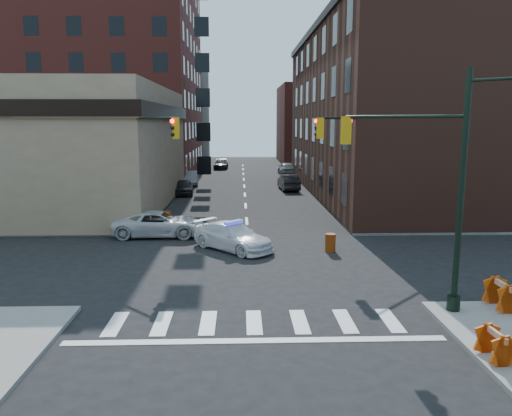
{
  "coord_description": "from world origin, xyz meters",
  "views": [
    {
      "loc": [
        -0.44,
        -22.2,
        6.49
      ],
      "look_at": [
        0.36,
        2.4,
        2.2
      ],
      "focal_mm": 35.0,
      "sensor_mm": 36.0,
      "label": 1
    }
  ],
  "objects": [
    {
      "name": "pedestrian_a",
      "position": [
        -10.83,
        8.84,
        0.99
      ],
      "size": [
        0.73,
        0.7,
        1.68
      ],
      "primitive_type": "imported",
      "rotation": [
        0.0,
        0.0,
        -0.66
      ],
      "color": "black",
      "rests_on": "sidewalk_nw"
    },
    {
      "name": "tree_ne_far",
      "position": [
        7.5,
        34.0,
        3.49
      ],
      "size": [
        3.0,
        3.0,
        4.85
      ],
      "color": "black",
      "rests_on": "sidewalk_ne"
    },
    {
      "name": "signal_pole_nw",
      "position": [
        -5.85,
        5.34,
        4.34
      ],
      "size": [
        3.58,
        3.67,
        8.0
      ],
      "rotation": [
        0.0,
        0.0,
        -0.79
      ],
      "color": "black",
      "rests_on": "sidewalk_nw"
    },
    {
      "name": "signal_pole_se",
      "position": [
        6.04,
        -5.52,
        4.61
      ],
      "size": [
        5.4,
        5.27,
        8.0
      ],
      "rotation": [
        0.0,
        0.0,
        2.36
      ],
      "color": "black",
      "rests_on": "sidewalk_se"
    },
    {
      "name": "barricade_nw_a",
      "position": [
        -6.5,
        5.7,
        0.55
      ],
      "size": [
        1.16,
        0.77,
        0.79
      ],
      "primitive_type": null,
      "rotation": [
        0.0,
        0.0,
        -0.25
      ],
      "color": "#EE4E0B",
      "rests_on": "sidewalk_nw"
    },
    {
      "name": "parked_car_wdeep",
      "position": [
        -3.02,
        46.57,
        0.65
      ],
      "size": [
        2.03,
        4.58,
        1.31
      ],
      "primitive_type": "imported",
      "rotation": [
        0.0,
        0.0,
        -0.04
      ],
      "color": "black",
      "rests_on": "ground"
    },
    {
      "name": "sidewalk_nw",
      "position": [
        -23.0,
        32.75,
        0.07
      ],
      "size": [
        34.0,
        54.5,
        0.15
      ],
      "primitive_type": "cube",
      "color": "gray",
      "rests_on": "ground"
    },
    {
      "name": "parked_car_wnear",
      "position": [
        -5.45,
        22.19,
        0.67
      ],
      "size": [
        1.91,
        4.07,
        1.35
      ],
      "primitive_type": "imported",
      "rotation": [
        0.0,
        0.0,
        0.08
      ],
      "color": "black",
      "rests_on": "ground"
    },
    {
      "name": "apartment_block",
      "position": [
        -18.5,
        40.0,
        12.0
      ],
      "size": [
        25.0,
        25.0,
        24.0
      ],
      "primitive_type": "cube",
      "color": "maroon",
      "rests_on": "ground"
    },
    {
      "name": "signal_pole_ne",
      "position": [
        5.84,
        5.35,
        4.34
      ],
      "size": [
        3.67,
        3.58,
        8.0
      ],
      "rotation": [
        0.0,
        0.0,
        -2.36
      ],
      "color": "black",
      "rests_on": "sidewalk_ne"
    },
    {
      "name": "pedestrian_c",
      "position": [
        -11.62,
        9.87,
        1.08
      ],
      "size": [
        1.18,
        0.79,
        1.87
      ],
      "primitive_type": "imported",
      "rotation": [
        0.0,
        0.0,
        0.33
      ],
      "color": "#202631",
      "rests_on": "sidewalk_nw"
    },
    {
      "name": "filler_nw",
      "position": [
        -16.0,
        62.0,
        8.0
      ],
      "size": [
        20.0,
        18.0,
        16.0
      ],
      "primitive_type": "cube",
      "color": "brown",
      "rests_on": "ground"
    },
    {
      "name": "pickup",
      "position": [
        -5.05,
        5.8,
        0.73
      ],
      "size": [
        5.27,
        2.49,
        1.45
      ],
      "primitive_type": "imported",
      "rotation": [
        0.0,
        0.0,
        1.59
      ],
      "color": "silver",
      "rests_on": "ground"
    },
    {
      "name": "parked_car_wfar",
      "position": [
        -5.5,
        29.38,
        0.69
      ],
      "size": [
        1.75,
        4.28,
        1.38
      ],
      "primitive_type": "imported",
      "rotation": [
        0.0,
        0.0,
        0.07
      ],
      "color": "gray",
      "rests_on": "ground"
    },
    {
      "name": "barrel_road",
      "position": [
        4.1,
        2.04,
        0.46
      ],
      "size": [
        0.6,
        0.6,
        0.93
      ],
      "primitive_type": "cylinder",
      "rotation": [
        0.0,
        0.0,
        0.17
      ],
      "color": "#BE3308",
      "rests_on": "ground"
    },
    {
      "name": "commercial_row_ne",
      "position": [
        13.0,
        22.5,
        7.0
      ],
      "size": [
        14.0,
        34.0,
        14.0
      ],
      "primitive_type": "cube",
      "color": "#4B281E",
      "rests_on": "ground"
    },
    {
      "name": "barricade_se_a",
      "position": [
        8.5,
        -6.2,
        0.62
      ],
      "size": [
        0.64,
        1.27,
        0.95
      ],
      "primitive_type": null,
      "rotation": [
        0.0,
        0.0,
        1.58
      ],
      "color": "orange",
      "rests_on": "sidewalk_se"
    },
    {
      "name": "ground",
      "position": [
        0.0,
        0.0,
        0.0
      ],
      "size": [
        140.0,
        140.0,
        0.0
      ],
      "primitive_type": "plane",
      "color": "black",
      "rests_on": "ground"
    },
    {
      "name": "bank_building",
      "position": [
        -17.0,
        16.5,
        4.5
      ],
      "size": [
        22.0,
        22.0,
        9.0
      ],
      "primitive_type": "cube",
      "color": "#978063",
      "rests_on": "ground"
    },
    {
      "name": "parked_car_efar",
      "position": [
        5.33,
        39.16,
        0.77
      ],
      "size": [
        1.98,
        4.58,
        1.54
      ],
      "primitive_type": "imported",
      "rotation": [
        0.0,
        0.0,
        3.18
      ],
      "color": "#94989C",
      "rests_on": "ground"
    },
    {
      "name": "sidewalk_ne",
      "position": [
        23.0,
        32.75,
        0.07
      ],
      "size": [
        34.0,
        54.5,
        0.15
      ],
      "primitive_type": "cube",
      "color": "gray",
      "rests_on": "ground"
    },
    {
      "name": "barricade_nw_b",
      "position": [
        -11.18,
        7.07,
        0.58
      ],
      "size": [
        1.23,
        0.77,
        0.85
      ],
      "primitive_type": null,
      "rotation": [
        0.0,
        0.0,
        0.19
      ],
      "color": "#E2560A",
      "rests_on": "sidewalk_nw"
    },
    {
      "name": "barricade_se_c",
      "position": [
        6.4,
        -9.86,
        0.56
      ],
      "size": [
        0.6,
        1.11,
        0.82
      ],
      "primitive_type": null,
      "rotation": [
        0.0,
        0.0,
        1.62
      ],
      "color": "#D16409",
      "rests_on": "sidewalk_se"
    },
    {
      "name": "barrel_bank",
      "position": [
        -4.99,
        8.61,
        0.47
      ],
      "size": [
        0.54,
        0.54,
        0.94
      ],
      "primitive_type": "cylinder",
      "rotation": [
        0.0,
        0.0,
        0.04
      ],
      "color": "#CC6709",
      "rests_on": "ground"
    },
    {
      "name": "tree_ne_near",
      "position": [
        7.5,
        26.0,
        3.49
      ],
      "size": [
        3.0,
        3.0,
        4.85
      ],
      "color": "black",
      "rests_on": "sidewalk_ne"
    },
    {
      "name": "parked_car_enear",
      "position": [
        4.21,
        24.93,
        0.74
      ],
      "size": [
        1.9,
        4.61,
        1.49
      ],
      "primitive_type": "imported",
      "rotation": [
        0.0,
        0.0,
        3.22
      ],
      "color": "black",
      "rests_on": "ground"
    },
    {
      "name": "pedestrian_b",
      "position": [
        -11.15,
        6.07,
        1.11
      ],
      "size": [
        1.17,
        1.08,
        1.93
      ],
      "primitive_type": "imported",
      "rotation": [
        0.0,
        0.0,
        0.47
      ],
      "color": "black",
      "rests_on": "sidewalk_nw"
    },
    {
      "name": "filler_ne",
      "position": [
        14.0,
        58.0,
        6.0
      ],
      "size": [
        16.0,
        16.0,
        12.0
      ],
      "primitive_type": "cube",
      "color": "maroon",
      "rests_on": "ground"
    },
    {
      "name": "police_car",
      "position": [
        -0.81,
        2.66,
        0.68
      ],
      "size": [
        4.66,
        4.65,
        1.36
      ],
      "primitive_type": "imported",
      "rotation": [
        0.0,
        0.0,
        0.79
      ],
      "color": "white",
      "rests_on": "ground"
    }
  ]
}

